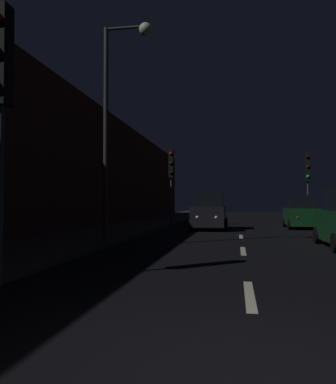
{
  "coord_description": "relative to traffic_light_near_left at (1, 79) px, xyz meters",
  "views": [
    {
      "loc": [
        -0.21,
        -3.66,
        1.52
      ],
      "look_at": [
        -3.95,
        17.94,
        2.14
      ],
      "focal_mm": 36.85,
      "sensor_mm": 36.0,
      "label": 1
    }
  ],
  "objects": [
    {
      "name": "traffic_light_near_left",
      "position": [
        0.0,
        0.0,
        0.0
      ],
      "size": [
        0.31,
        0.46,
        5.24
      ],
      "rotation": [
        0.0,
        0.0,
        -1.56
      ],
      "color": "#38383A",
      "rests_on": "ground"
    },
    {
      "name": "sidewalk_left",
      "position": [
        -2.2,
        21.53,
        -3.76
      ],
      "size": [
        4.4,
        84.0,
        0.15
      ],
      "primitive_type": "cube",
      "color": "#38332B",
      "rests_on": "ground"
    },
    {
      "name": "traffic_light_far_right",
      "position": [
        8.95,
        20.28,
        -0.32
      ],
      "size": [
        0.35,
        0.48,
        4.84
      ],
      "rotation": [
        0.0,
        0.0,
        -1.7
      ],
      "color": "#38383A",
      "rests_on": "ground"
    },
    {
      "name": "car_parked_right_far",
      "position": [
        8.16,
        18.07,
        -2.93
      ],
      "size": [
        1.82,
        3.93,
        1.98
      ],
      "rotation": [
        0.0,
        0.0,
        1.57
      ],
      "color": "#0F3819",
      "rests_on": "ground"
    },
    {
      "name": "streetlamp_overhead",
      "position": [
        0.34,
        6.29,
        1.2
      ],
      "size": [
        1.7,
        0.44,
        7.67
      ],
      "color": "#2D2D30",
      "rests_on": "ground"
    },
    {
      "name": "ground",
      "position": [
        4.53,
        21.53,
        -3.84
      ],
      "size": [
        25.86,
        84.0,
        0.02
      ],
      "primitive_type": "cube",
      "color": "black"
    },
    {
      "name": "car_approaching_headlights",
      "position": [
        2.79,
        16.17,
        -2.84
      ],
      "size": [
        1.99,
        4.31,
        2.17
      ],
      "rotation": [
        0.0,
        0.0,
        -1.57
      ],
      "color": "black",
      "rests_on": "ground"
    },
    {
      "name": "traffic_light_far_left",
      "position": [
        0.1,
        18.94,
        -0.12
      ],
      "size": [
        0.31,
        0.46,
        5.09
      ],
      "rotation": [
        0.0,
        0.0,
        -1.58
      ],
      "color": "#38383A",
      "rests_on": "ground"
    },
    {
      "name": "building_facade_left",
      "position": [
        -4.8,
        18.03,
        0.13
      ],
      "size": [
        0.8,
        63.0,
        7.92
      ],
      "primitive_type": "cube",
      "color": "#472319",
      "rests_on": "ground"
    },
    {
      "name": "lane_centerline",
      "position": [
        4.53,
        5.85,
        -3.83
      ],
      "size": [
        0.16,
        13.59,
        0.01
      ],
      "color": "beige",
      "rests_on": "ground"
    }
  ]
}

